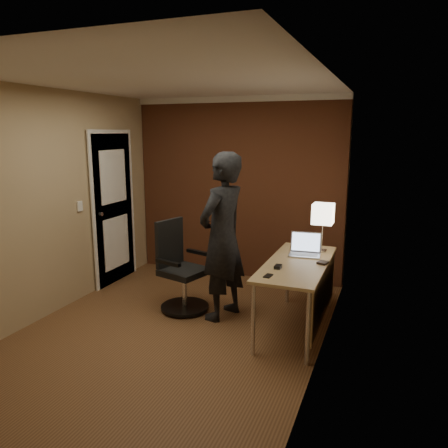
{
  "coord_description": "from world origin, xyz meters",
  "views": [
    {
      "loc": [
        2.03,
        -3.77,
        2.03
      ],
      "look_at": [
        0.35,
        0.55,
        1.05
      ],
      "focal_mm": 35.0,
      "sensor_mm": 36.0,
      "label": 1
    }
  ],
  "objects_px": {
    "phone": "(268,276)",
    "wallet": "(323,263)",
    "mouse": "(278,267)",
    "desk_lamp": "(323,214)",
    "person": "(222,237)",
    "laptop": "(305,249)",
    "desk": "(304,275)",
    "office_chair": "(180,272)"
  },
  "relations": [
    {
      "from": "desk",
      "to": "person",
      "type": "distance_m",
      "value": 0.96
    },
    {
      "from": "desk_lamp",
      "to": "office_chair",
      "type": "bearing_deg",
      "value": -163.15
    },
    {
      "from": "desk",
      "to": "wallet",
      "type": "bearing_deg",
      "value": 10.75
    },
    {
      "from": "phone",
      "to": "office_chair",
      "type": "bearing_deg",
      "value": 159.91
    },
    {
      "from": "laptop",
      "to": "wallet",
      "type": "height_order",
      "value": "laptop"
    },
    {
      "from": "desk",
      "to": "desk_lamp",
      "type": "height_order",
      "value": "desk_lamp"
    },
    {
      "from": "phone",
      "to": "wallet",
      "type": "height_order",
      "value": "wallet"
    },
    {
      "from": "desk_lamp",
      "to": "phone",
      "type": "relative_size",
      "value": 4.65
    },
    {
      "from": "laptop",
      "to": "office_chair",
      "type": "relative_size",
      "value": 0.35
    },
    {
      "from": "office_chair",
      "to": "wallet",
      "type": "bearing_deg",
      "value": -0.12
    },
    {
      "from": "desk_lamp",
      "to": "office_chair",
      "type": "relative_size",
      "value": 0.52
    },
    {
      "from": "desk_lamp",
      "to": "office_chair",
      "type": "height_order",
      "value": "desk_lamp"
    },
    {
      "from": "desk_lamp",
      "to": "phone",
      "type": "height_order",
      "value": "desk_lamp"
    },
    {
      "from": "laptop",
      "to": "person",
      "type": "height_order",
      "value": "person"
    },
    {
      "from": "desk_lamp",
      "to": "person",
      "type": "bearing_deg",
      "value": -154.23
    },
    {
      "from": "laptop",
      "to": "mouse",
      "type": "bearing_deg",
      "value": -104.15
    },
    {
      "from": "desk",
      "to": "laptop",
      "type": "distance_m",
      "value": 0.37
    },
    {
      "from": "desk",
      "to": "desk_lamp",
      "type": "bearing_deg",
      "value": 79.97
    },
    {
      "from": "laptop",
      "to": "phone",
      "type": "distance_m",
      "value": 0.88
    },
    {
      "from": "person",
      "to": "desk_lamp",
      "type": "bearing_deg",
      "value": 131.18
    },
    {
      "from": "person",
      "to": "wallet",
      "type": "bearing_deg",
      "value": 106.14
    },
    {
      "from": "desk",
      "to": "laptop",
      "type": "relative_size",
      "value": 4.24
    },
    {
      "from": "wallet",
      "to": "office_chair",
      "type": "bearing_deg",
      "value": 179.88
    },
    {
      "from": "mouse",
      "to": "person",
      "type": "bearing_deg",
      "value": 156.7
    },
    {
      "from": "laptop",
      "to": "phone",
      "type": "height_order",
      "value": "laptop"
    },
    {
      "from": "phone",
      "to": "wallet",
      "type": "relative_size",
      "value": 1.05
    },
    {
      "from": "desk",
      "to": "laptop",
      "type": "xyz_separation_m",
      "value": [
        -0.06,
        0.31,
        0.19
      ]
    },
    {
      "from": "desk_lamp",
      "to": "wallet",
      "type": "distance_m",
      "value": 0.62
    },
    {
      "from": "desk_lamp",
      "to": "wallet",
      "type": "bearing_deg",
      "value": -79.28
    },
    {
      "from": "desk",
      "to": "desk_lamp",
      "type": "xyz_separation_m",
      "value": [
        0.09,
        0.5,
        0.55
      ]
    },
    {
      "from": "mouse",
      "to": "office_chair",
      "type": "xyz_separation_m",
      "value": [
        -1.23,
        0.32,
        -0.29
      ]
    },
    {
      "from": "office_chair",
      "to": "person",
      "type": "distance_m",
      "value": 0.71
    },
    {
      "from": "desk_lamp",
      "to": "person",
      "type": "distance_m",
      "value": 1.13
    },
    {
      "from": "laptop",
      "to": "person",
      "type": "distance_m",
      "value": 0.91
    },
    {
      "from": "mouse",
      "to": "wallet",
      "type": "relative_size",
      "value": 0.91
    },
    {
      "from": "phone",
      "to": "desk_lamp",
      "type": "bearing_deg",
      "value": 78.75
    },
    {
      "from": "mouse",
      "to": "person",
      "type": "relative_size",
      "value": 0.05
    },
    {
      "from": "desk",
      "to": "wallet",
      "type": "relative_size",
      "value": 13.64
    },
    {
      "from": "desk_lamp",
      "to": "mouse",
      "type": "xyz_separation_m",
      "value": [
        -0.29,
        -0.78,
        -0.4
      ]
    },
    {
      "from": "mouse",
      "to": "office_chair",
      "type": "distance_m",
      "value": 1.31
    },
    {
      "from": "desk_lamp",
      "to": "desk",
      "type": "bearing_deg",
      "value": -100.03
    },
    {
      "from": "laptop",
      "to": "desk",
      "type": "bearing_deg",
      "value": -79.65
    }
  ]
}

